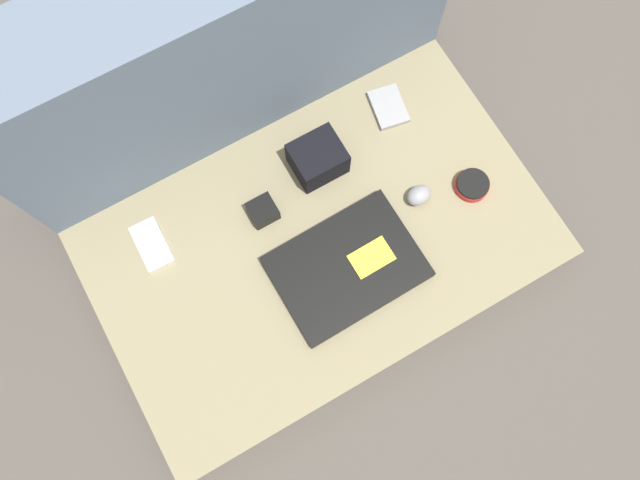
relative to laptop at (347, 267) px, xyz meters
name	(u,v)px	position (x,y,z in m)	size (l,w,h in m)	color
ground_plane	(320,255)	(-0.02, 0.08, -0.13)	(8.00, 8.00, 0.00)	#4C4742
couch_seat	(320,249)	(-0.02, 0.08, -0.07)	(0.99, 0.61, 0.11)	#847A5B
couch_backrest	(225,60)	(-0.02, 0.49, 0.15)	(0.99, 0.20, 0.56)	slate
laptop	(347,267)	(0.00, 0.00, 0.00)	(0.31, 0.23, 0.03)	black
computer_mouse	(419,195)	(0.22, 0.06, 0.01)	(0.06, 0.05, 0.04)	gray
speaker_puck	(472,185)	(0.34, 0.02, 0.00)	(0.08, 0.08, 0.03)	red
phone_silver	(152,245)	(-0.35, 0.26, -0.01)	(0.06, 0.11, 0.01)	silver
phone_black	(388,107)	(0.28, 0.28, -0.01)	(0.09, 0.11, 0.01)	#99999E
camera_pouch	(318,159)	(0.06, 0.24, 0.03)	(0.11, 0.10, 0.08)	black
charger_brick	(263,211)	(-0.10, 0.20, 0.01)	(0.06, 0.06, 0.04)	black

